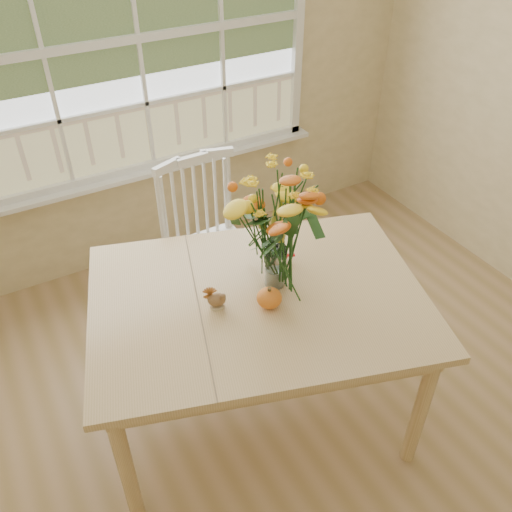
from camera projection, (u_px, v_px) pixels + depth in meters
floor at (337, 487)px, 2.63m from camera, size 4.00×4.50×0.01m
wall_back at (140, 70)px, 3.34m from camera, size 4.00×0.02×2.70m
window at (138, 41)px, 3.20m from camera, size 2.42×0.12×1.74m
dining_table at (258, 310)px, 2.55m from camera, size 1.79×1.50×0.82m
windsor_chair at (206, 237)px, 3.25m from camera, size 0.51×0.49×1.06m
flower_vase at (276, 228)px, 2.36m from camera, size 0.45×0.45×0.54m
pumpkin at (269, 299)px, 2.41m from camera, size 0.11×0.11×0.09m
turkey_figurine at (217, 300)px, 2.41m from camera, size 0.10×0.09×0.10m
dark_gourd at (276, 256)px, 2.67m from camera, size 0.13×0.08×0.07m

